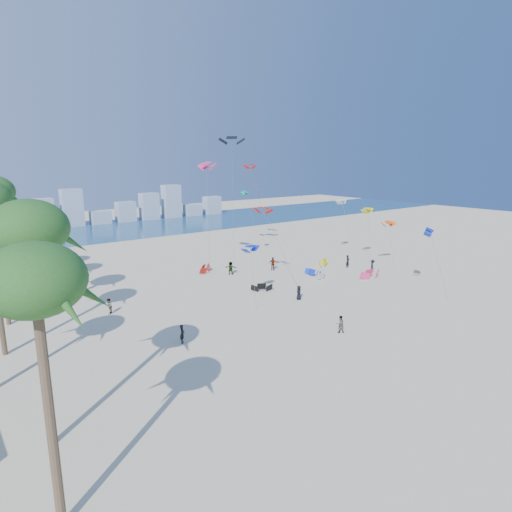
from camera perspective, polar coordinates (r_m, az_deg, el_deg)
ground at (r=36.50m, az=12.00°, el=-11.97°), size 220.00×220.00×0.00m
ocean at (r=97.73m, az=-22.06°, el=2.90°), size 220.00×220.00×0.00m
kitesurfer_near at (r=37.20m, az=-9.67°, el=-10.04°), size 0.64×0.70×1.60m
kitesurfer_mid at (r=39.45m, az=10.99°, el=-8.77°), size 0.97×0.94×1.57m
kitesurfers_far at (r=55.40m, az=2.65°, el=-2.18°), size 35.12×14.41×1.82m
grounded_kites at (r=57.29m, az=6.29°, el=-2.15°), size 18.87×17.56×1.05m
flying_kites at (r=60.87m, az=3.54°, el=9.57°), size 27.76×38.97×18.75m
distant_skyline at (r=106.63m, az=-24.31°, el=5.12°), size 85.00×3.00×8.40m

